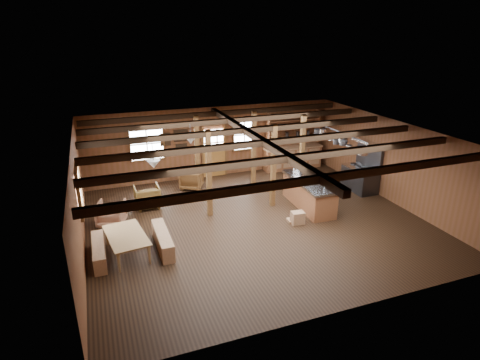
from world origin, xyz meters
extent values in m
cube|color=black|center=(0.00, 0.00, -0.01)|extent=(10.00, 9.00, 0.02)
cube|color=black|center=(0.00, 0.00, 2.81)|extent=(10.00, 9.00, 0.02)
cube|color=brown|center=(-5.01, 0.00, 1.40)|extent=(0.02, 9.00, 2.80)
cube|color=brown|center=(5.01, 0.00, 1.40)|extent=(0.02, 9.00, 2.80)
cube|color=brown|center=(0.00, 4.51, 1.40)|extent=(10.00, 0.02, 2.80)
cube|color=brown|center=(0.00, -4.51, 1.40)|extent=(10.00, 0.02, 2.80)
cube|color=black|center=(0.00, -3.50, 2.68)|extent=(9.80, 0.12, 0.18)
cube|color=black|center=(0.00, -2.00, 2.68)|extent=(9.80, 0.12, 0.18)
cube|color=black|center=(0.00, -0.50, 2.68)|extent=(9.80, 0.12, 0.18)
cube|color=black|center=(0.00, 1.00, 2.68)|extent=(9.80, 0.12, 0.18)
cube|color=black|center=(0.00, 2.50, 2.68)|extent=(9.80, 0.12, 0.18)
cube|color=black|center=(0.00, 3.80, 2.68)|extent=(9.80, 0.12, 0.18)
cube|color=black|center=(0.00, 0.00, 2.68)|extent=(0.18, 8.82, 0.18)
cube|color=#462814|center=(-1.20, 1.00, 1.40)|extent=(0.15, 0.15, 2.80)
cube|color=#462814|center=(-1.00, 3.20, 1.40)|extent=(0.15, 0.15, 2.80)
cube|color=#462814|center=(1.00, 1.00, 1.40)|extent=(0.15, 0.15, 2.80)
cube|color=#462814|center=(1.20, 3.20, 1.40)|extent=(0.15, 0.15, 2.80)
cube|color=#462814|center=(2.60, 2.00, 1.40)|extent=(0.15, 0.15, 2.80)
cube|color=brown|center=(0.00, 4.45, 0.55)|extent=(0.90, 0.06, 1.10)
cube|color=#462814|center=(-0.48, 4.45, 1.05)|extent=(0.06, 0.08, 2.10)
cube|color=#462814|center=(0.48, 4.45, 1.05)|extent=(0.06, 0.08, 2.10)
cube|color=#462814|center=(0.00, 4.45, 2.12)|extent=(1.02, 0.08, 0.06)
cube|color=white|center=(0.00, 4.45, 1.55)|extent=(0.84, 0.02, 0.90)
cube|color=white|center=(-2.60, 4.46, 1.60)|extent=(1.20, 0.02, 1.20)
cube|color=#462814|center=(-2.60, 4.46, 1.60)|extent=(1.32, 0.06, 1.32)
cube|color=white|center=(1.30, 4.46, 1.60)|extent=(0.90, 0.02, 1.20)
cube|color=#462814|center=(1.30, 4.46, 1.60)|extent=(1.02, 0.06, 1.32)
cube|color=white|center=(-4.96, 0.50, 1.60)|extent=(0.02, 1.20, 1.20)
cube|color=#462814|center=(-4.96, 0.50, 1.60)|extent=(0.14, 1.24, 1.32)
cube|color=beige|center=(-1.30, 4.46, 1.80)|extent=(0.50, 0.03, 0.40)
cube|color=black|center=(-1.30, 4.45, 1.80)|extent=(0.55, 0.02, 0.45)
cube|color=beige|center=(-1.90, 4.46, 1.70)|extent=(0.35, 0.03, 0.45)
cube|color=black|center=(-1.90, 4.45, 1.70)|extent=(0.40, 0.02, 0.50)
cube|color=beige|center=(-1.30, 4.46, 1.30)|extent=(0.40, 0.03, 0.30)
cube|color=black|center=(-1.30, 4.45, 1.30)|extent=(0.45, 0.02, 0.35)
cube|color=brown|center=(3.40, 4.20, 0.45)|extent=(2.50, 0.55, 0.90)
cube|color=brown|center=(3.40, 4.18, 0.93)|extent=(2.55, 0.60, 0.06)
cube|color=brown|center=(3.40, 4.25, 1.40)|extent=(2.30, 0.35, 0.04)
cube|color=brown|center=(3.40, 4.25, 1.75)|extent=(2.30, 0.35, 0.04)
cube|color=brown|center=(3.40, 4.25, 2.10)|extent=(2.30, 0.35, 0.04)
cube|color=brown|center=(2.25, 4.25, 1.75)|extent=(0.04, 0.35, 1.40)
cube|color=brown|center=(4.55, 4.25, 1.75)|extent=(0.04, 0.35, 1.40)
cylinder|color=#323235|center=(-3.00, 0.00, 2.58)|extent=(0.02, 0.02, 0.45)
cone|color=silver|center=(-3.00, 0.00, 2.25)|extent=(0.36, 0.36, 0.22)
cylinder|color=#323235|center=(-1.50, 2.00, 2.58)|extent=(0.02, 0.02, 0.45)
cone|color=silver|center=(-1.50, 2.00, 2.25)|extent=(0.36, 0.36, 0.22)
cylinder|color=#323235|center=(2.93, 0.30, 2.55)|extent=(0.04, 3.00, 0.04)
cylinder|color=#323235|center=(2.90, -1.05, 2.44)|extent=(0.01, 0.01, 0.23)
cylinder|color=silver|center=(2.90, -1.05, 2.25)|extent=(0.28, 0.28, 0.14)
cylinder|color=#323235|center=(2.94, -0.75, 2.44)|extent=(0.01, 0.01, 0.23)
cylinder|color=#323235|center=(2.94, -0.75, 2.25)|extent=(0.18, 0.18, 0.14)
cylinder|color=#323235|center=(2.84, -0.45, 2.43)|extent=(0.01, 0.01, 0.23)
cylinder|color=silver|center=(2.84, -0.45, 2.25)|extent=(0.18, 0.18, 0.14)
cylinder|color=#323235|center=(2.83, -0.15, 2.47)|extent=(0.01, 0.01, 0.17)
cylinder|color=#323235|center=(2.83, -0.15, 2.31)|extent=(0.24, 0.24, 0.14)
cylinder|color=#323235|center=(3.02, 0.15, 2.46)|extent=(0.01, 0.01, 0.19)
cylinder|color=silver|center=(3.02, 0.15, 2.29)|extent=(0.27, 0.27, 0.14)
cylinder|color=#323235|center=(2.99, 0.45, 2.40)|extent=(0.01, 0.01, 0.30)
cylinder|color=#323235|center=(2.99, 0.45, 2.18)|extent=(0.24, 0.24, 0.14)
cylinder|color=#323235|center=(3.01, 0.75, 2.42)|extent=(0.01, 0.01, 0.27)
cylinder|color=silver|center=(3.01, 0.75, 2.21)|extent=(0.19, 0.19, 0.14)
cylinder|color=#323235|center=(2.89, 1.05, 2.42)|extent=(0.01, 0.01, 0.27)
cylinder|color=#323235|center=(2.89, 1.05, 2.21)|extent=(0.18, 0.18, 0.14)
cylinder|color=#323235|center=(3.00, 1.35, 2.47)|extent=(0.01, 0.01, 0.16)
cylinder|color=silver|center=(3.00, 1.35, 2.32)|extent=(0.22, 0.22, 0.14)
cylinder|color=#323235|center=(2.97, 1.65, 2.44)|extent=(0.01, 0.01, 0.23)
cylinder|color=#323235|center=(2.97, 1.65, 2.25)|extent=(0.24, 0.24, 0.14)
cube|color=brown|center=(2.08, 0.48, 0.43)|extent=(0.90, 2.43, 0.86)
cube|color=silver|center=(2.08, 0.48, 0.90)|extent=(0.98, 2.53, 0.08)
cylinder|color=#323235|center=(2.08, -0.12, 0.90)|extent=(0.44, 0.44, 0.06)
cylinder|color=silver|center=(2.28, -0.12, 1.05)|extent=(0.03, 0.03, 0.30)
cube|color=brown|center=(1.15, -0.53, 0.19)|extent=(0.46, 0.35, 0.39)
cube|color=#323235|center=(4.60, 1.14, 0.41)|extent=(0.73, 1.37, 0.82)
cube|color=silver|center=(4.60, 1.14, 0.84)|extent=(0.75, 1.39, 0.04)
cube|color=#323235|center=(4.92, 1.14, 1.33)|extent=(0.12, 1.37, 0.91)
cube|color=silver|center=(4.80, 1.14, 1.78)|extent=(0.40, 1.46, 0.05)
imported|color=#9C7446|center=(-3.90, -0.55, 0.29)|extent=(1.15, 1.78, 0.59)
cube|color=brown|center=(-4.65, -0.55, 0.22)|extent=(0.31, 1.63, 0.45)
cube|color=brown|center=(-2.99, -0.55, 0.24)|extent=(0.33, 1.76, 0.48)
imported|color=brown|center=(-2.99, 2.31, 0.38)|extent=(0.80, 0.83, 0.75)
imported|color=brown|center=(-1.19, 3.45, 0.35)|extent=(1.04, 1.05, 0.71)
imported|color=brown|center=(-4.20, 1.42, 0.37)|extent=(0.99, 1.01, 0.73)
cylinder|color=silver|center=(2.11, 1.35, 1.04)|extent=(0.33, 0.33, 0.20)
imported|color=silver|center=(1.75, 0.72, 0.97)|extent=(0.29, 0.29, 0.06)
camera|label=1|loc=(-4.36, -10.29, 5.65)|focal=30.00mm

